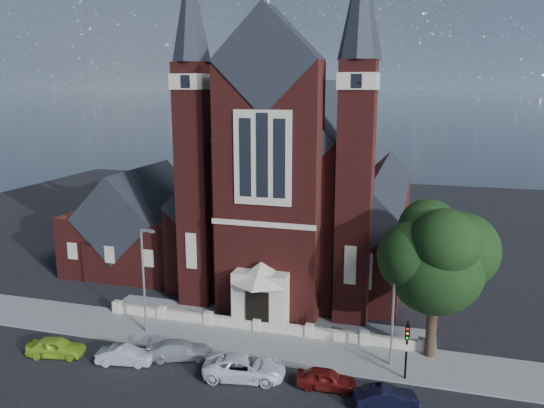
{
  "coord_description": "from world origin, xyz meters",
  "views": [
    {
      "loc": [
        11.23,
        -28.91,
        18.01
      ],
      "look_at": [
        -0.43,
        12.0,
        8.69
      ],
      "focal_mm": 35.0,
      "sensor_mm": 36.0,
      "label": 1
    }
  ],
  "objects_px": {
    "car_silver_a": "(125,355)",
    "car_navy": "(386,398)",
    "street_tree": "(438,262)",
    "car_silver_b": "(180,350)",
    "car_white_suv": "(244,367)",
    "church": "(306,187)",
    "car_lime_van": "(56,347)",
    "street_lamp_left": "(144,275)",
    "traffic_signal": "(407,343)",
    "street_lamp_right": "(395,301)",
    "parish_hall": "(142,228)",
    "car_dark_red": "(326,379)"
  },
  "relations": [
    {
      "from": "street_tree",
      "to": "car_silver_a",
      "type": "height_order",
      "value": "street_tree"
    },
    {
      "from": "street_tree",
      "to": "car_lime_van",
      "type": "xyz_separation_m",
      "value": [
        -24.76,
        -6.61,
        -6.29
      ]
    },
    {
      "from": "car_silver_a",
      "to": "car_lime_van",
      "type": "bearing_deg",
      "value": 82.53
    },
    {
      "from": "street_tree",
      "to": "car_silver_a",
      "type": "distance_m",
      "value": 21.58
    },
    {
      "from": "street_lamp_right",
      "to": "car_navy",
      "type": "relative_size",
      "value": 2.18
    },
    {
      "from": "car_silver_b",
      "to": "car_navy",
      "type": "height_order",
      "value": "car_silver_b"
    },
    {
      "from": "car_navy",
      "to": "church",
      "type": "bearing_deg",
      "value": 5.1
    },
    {
      "from": "parish_hall",
      "to": "street_lamp_left",
      "type": "bearing_deg",
      "value": -59.98
    },
    {
      "from": "car_dark_red",
      "to": "car_navy",
      "type": "distance_m",
      "value": 3.82
    },
    {
      "from": "car_lime_van",
      "to": "car_silver_a",
      "type": "xyz_separation_m",
      "value": [
        5.1,
        0.36,
        -0.06
      ]
    },
    {
      "from": "car_lime_van",
      "to": "car_white_suv",
      "type": "height_order",
      "value": "car_white_suv"
    },
    {
      "from": "street_tree",
      "to": "car_white_suv",
      "type": "distance_m",
      "value": 14.21
    },
    {
      "from": "church",
      "to": "car_navy",
      "type": "bearing_deg",
      "value": -67.05
    },
    {
      "from": "traffic_signal",
      "to": "car_silver_a",
      "type": "distance_m",
      "value": 18.4
    },
    {
      "from": "traffic_signal",
      "to": "church",
      "type": "bearing_deg",
      "value": 118.2
    },
    {
      "from": "car_silver_a",
      "to": "car_dark_red",
      "type": "height_order",
      "value": "car_dark_red"
    },
    {
      "from": "car_lime_van",
      "to": "church",
      "type": "bearing_deg",
      "value": -38.58
    },
    {
      "from": "car_silver_a",
      "to": "car_silver_b",
      "type": "distance_m",
      "value": 3.63
    },
    {
      "from": "street_tree",
      "to": "car_silver_b",
      "type": "relative_size",
      "value": 2.5
    },
    {
      "from": "car_silver_b",
      "to": "car_white_suv",
      "type": "height_order",
      "value": "car_white_suv"
    },
    {
      "from": "church",
      "to": "street_lamp_left",
      "type": "bearing_deg",
      "value": -112.66
    },
    {
      "from": "church",
      "to": "parish_hall",
      "type": "relative_size",
      "value": 2.86
    },
    {
      "from": "car_navy",
      "to": "street_lamp_right",
      "type": "bearing_deg",
      "value": -18.25
    },
    {
      "from": "street_lamp_right",
      "to": "church",
      "type": "bearing_deg",
      "value": 118.04
    },
    {
      "from": "street_lamp_left",
      "to": "car_dark_red",
      "type": "distance_m",
      "value": 15.31
    },
    {
      "from": "traffic_signal",
      "to": "street_lamp_left",
      "type": "bearing_deg",
      "value": 175.24
    },
    {
      "from": "parish_hall",
      "to": "traffic_signal",
      "type": "height_order",
      "value": "parish_hall"
    },
    {
      "from": "parish_hall",
      "to": "car_white_suv",
      "type": "xyz_separation_m",
      "value": [
        17.19,
        -18.03,
        -3.29
      ]
    },
    {
      "from": "traffic_signal",
      "to": "car_dark_red",
      "type": "relative_size",
      "value": 1.09
    },
    {
      "from": "street_lamp_right",
      "to": "car_silver_b",
      "type": "relative_size",
      "value": 1.89
    },
    {
      "from": "car_lime_van",
      "to": "car_dark_red",
      "type": "bearing_deg",
      "value": -98.11
    },
    {
      "from": "church",
      "to": "street_lamp_right",
      "type": "relative_size",
      "value": 4.31
    },
    {
      "from": "church",
      "to": "car_navy",
      "type": "height_order",
      "value": "church"
    },
    {
      "from": "car_silver_a",
      "to": "car_navy",
      "type": "xyz_separation_m",
      "value": [
        17.11,
        -0.27,
        0.0
      ]
    },
    {
      "from": "car_silver_b",
      "to": "car_dark_red",
      "type": "xyz_separation_m",
      "value": [
        10.22,
        -0.93,
        0.01
      ]
    },
    {
      "from": "parish_hall",
      "to": "traffic_signal",
      "type": "bearing_deg",
      "value": -29.98
    },
    {
      "from": "car_silver_a",
      "to": "car_white_suv",
      "type": "height_order",
      "value": "car_white_suv"
    },
    {
      "from": "street_tree",
      "to": "traffic_signal",
      "type": "distance_m",
      "value": 5.7
    },
    {
      "from": "street_lamp_left",
      "to": "car_lime_van",
      "type": "relative_size",
      "value": 2.07
    },
    {
      "from": "car_silver_a",
      "to": "street_tree",
      "type": "bearing_deg",
      "value": -83.88
    },
    {
      "from": "church",
      "to": "car_lime_van",
      "type": "height_order",
      "value": "church"
    },
    {
      "from": "street_lamp_right",
      "to": "car_white_suv",
      "type": "bearing_deg",
      "value": -155.62
    },
    {
      "from": "street_lamp_right",
      "to": "car_lime_van",
      "type": "relative_size",
      "value": 2.07
    },
    {
      "from": "street_tree",
      "to": "car_white_suv",
      "type": "relative_size",
      "value": 2.05
    },
    {
      "from": "car_navy",
      "to": "street_tree",
      "type": "bearing_deg",
      "value": -39.15
    },
    {
      "from": "street_lamp_left",
      "to": "car_lime_van",
      "type": "height_order",
      "value": "street_lamp_left"
    },
    {
      "from": "street_lamp_left",
      "to": "traffic_signal",
      "type": "distance_m",
      "value": 19.08
    },
    {
      "from": "car_dark_red",
      "to": "car_navy",
      "type": "relative_size",
      "value": 0.99
    },
    {
      "from": "church",
      "to": "car_silver_b",
      "type": "bearing_deg",
      "value": -100.0
    },
    {
      "from": "traffic_signal",
      "to": "car_lime_van",
      "type": "xyz_separation_m",
      "value": [
        -23.16,
        -3.33,
        -1.92
      ]
    }
  ]
}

